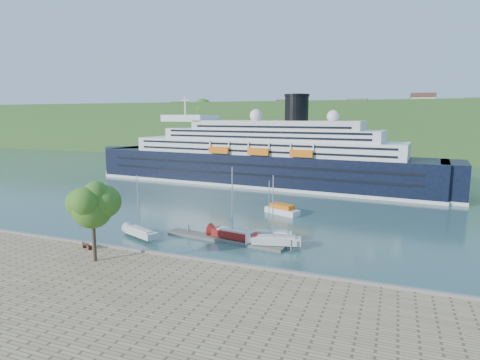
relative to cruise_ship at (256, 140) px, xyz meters
name	(u,v)px	position (x,y,z in m)	size (l,w,h in m)	color
ground	(161,261)	(7.86, -58.79, -11.65)	(400.00, 400.00, 0.00)	#325957
far_hillside	(334,129)	(7.86, 86.21, 0.35)	(400.00, 50.00, 24.00)	#2C5421
quay_coping	(160,253)	(7.86, -58.99, -10.50)	(220.00, 0.50, 0.30)	slate
cruise_ship	(256,140)	(0.00, 0.00, 0.00)	(103.72, 15.10, 23.29)	black
park_bench	(87,245)	(-1.91, -60.63, -10.15)	(1.56, 0.64, 1.00)	#482514
promenade_tree	(93,218)	(2.03, -63.72, -5.46)	(6.27, 6.27, 10.38)	#315D18
floating_pontoon	(224,239)	(11.86, -48.28, -11.44)	(18.66, 2.28, 0.41)	#66615A
sailboat_white_near	(140,209)	(0.03, -51.75, -7.17)	(6.93, 1.93, 8.96)	silver
sailboat_red	(236,207)	(13.55, -47.94, -6.49)	(7.98, 2.22, 10.30)	maroon
sailboat_white_far	(272,212)	(18.23, -45.47, -7.47)	(6.46, 1.80, 8.35)	silver
tender_launch	(282,209)	(15.45, -29.64, -10.71)	(6.76, 2.31, 1.87)	orange
sailboat_extra	(277,213)	(19.75, -48.35, -6.85)	(7.43, 2.06, 9.60)	silver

